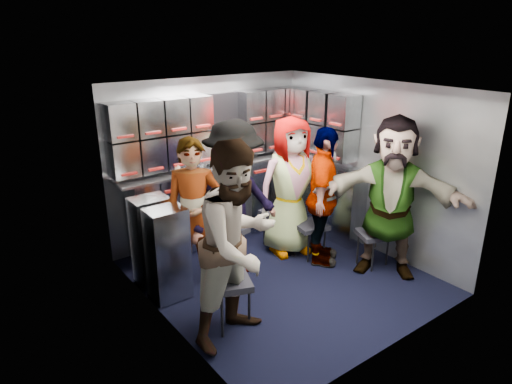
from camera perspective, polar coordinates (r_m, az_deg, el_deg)
floor at (r=5.26m, az=3.16°, el=-10.51°), size 3.00×3.00×0.00m
wall_back at (r=5.99m, az=-5.86°, el=4.15°), size 2.80×0.04×2.10m
wall_left at (r=4.12m, az=-11.77°, el=-3.50°), size 0.04×3.00×2.10m
wall_right at (r=5.78m, az=14.12°, el=3.07°), size 0.04×3.00×2.10m
ceiling at (r=4.58m, az=3.65°, el=12.84°), size 2.80×3.00×0.02m
cart_bank_back at (r=5.99m, az=-4.64°, el=-1.39°), size 2.68×0.38×0.99m
cart_bank_left at (r=4.89m, az=-11.93°, el=-6.82°), size 0.38×0.76×0.99m
counter at (r=5.83m, az=-4.78°, el=3.39°), size 2.68×0.42×0.03m
locker_bank_back at (r=5.76m, az=-5.23°, el=8.06°), size 2.68×0.28×0.82m
locker_bank_right at (r=6.02m, az=8.40°, el=8.43°), size 0.28×1.00×0.82m
right_cabinet at (r=6.22m, az=8.60°, el=-0.70°), size 0.28×1.20×1.00m
coffee_niche at (r=5.91m, az=-4.04°, el=8.18°), size 0.46×0.16×0.84m
red_latch_strip at (r=5.71m, az=-3.67°, el=1.64°), size 2.60×0.02×0.03m
jump_seat_near_left at (r=4.29m, az=-3.56°, el=-11.47°), size 0.52×0.51×0.48m
jump_seat_mid_left at (r=5.27m, az=-3.80°, el=-5.07°), size 0.50×0.48×0.50m
jump_seat_center at (r=5.80m, az=3.05°, el=-2.74°), size 0.49×0.47×0.49m
jump_seat_mid_right at (r=5.58m, az=6.84°, el=-4.40°), size 0.42×0.41×0.43m
jump_seat_near_right at (r=5.51m, az=14.52°, el=-5.33°), size 0.46×0.45×0.42m
attendant_standing at (r=4.78m, az=-7.73°, el=-2.93°), size 0.72×0.65×1.64m
attendant_arc_a at (r=3.92m, az=-2.26°, el=-6.50°), size 1.02×0.87×1.82m
attendant_arc_b at (r=4.96m, az=-2.79°, el=-1.09°), size 1.19×0.74×1.77m
attendant_arc_c at (r=5.52m, az=4.32°, el=0.68°), size 0.94×0.73×1.70m
attendant_arc_d at (r=5.30m, az=8.36°, el=-0.68°), size 0.98×0.94×1.64m
attendant_arc_e at (r=5.21m, az=16.53°, el=-0.63°), size 1.44×1.66×1.81m
bottle_left at (r=5.55m, az=-8.07°, el=4.08°), size 0.07×0.07×0.28m
bottle_mid at (r=5.61m, az=-6.98°, el=4.19°), size 0.07×0.07×0.26m
bottle_right at (r=6.26m, az=2.46°, el=5.89°), size 0.06×0.06×0.25m
cup_left at (r=5.48m, az=-9.87°, el=2.85°), size 0.08×0.08×0.11m
cup_right at (r=6.49m, az=4.92°, el=5.70°), size 0.09×0.09×0.11m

